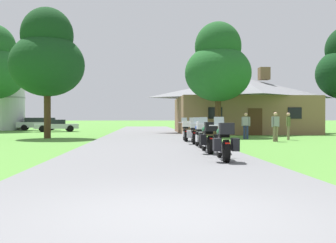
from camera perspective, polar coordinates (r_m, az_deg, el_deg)
ground_plane at (r=25.20m, az=-2.61°, el=-2.54°), size 500.00×500.00×0.00m
asphalt_driveway at (r=23.20m, az=-2.54°, el=-2.72°), size 6.40×80.00×0.06m
motorcycle_green_nearest_to_camera at (r=11.95m, az=7.94°, el=-2.91°), size 0.77×2.08×1.30m
motorcycle_green_second_in_row at (r=14.55m, az=5.73°, el=-2.31°), size 0.73×2.08×1.30m
motorcycle_blue_third_in_row at (r=17.39m, az=4.53°, el=-1.83°), size 0.66×2.08×1.30m
motorcycle_orange_fourth_in_row at (r=19.85m, az=3.70°, el=-1.58°), size 0.78×2.08×1.30m
motorcycle_black_farthest_in_row at (r=22.18m, az=2.49°, el=-1.34°), size 0.66×2.08×1.30m
stone_lodge at (r=36.18m, az=10.44°, el=2.39°), size 11.92×9.24×5.86m
bystander_gray_shirt_near_lodge at (r=25.73m, az=11.02°, el=-0.41°), size 0.50×0.36×1.67m
bystander_olive_shirt_beside_signpost at (r=25.50m, az=16.75°, el=-0.43°), size 0.31×0.53×1.67m
bystander_gray_shirt_by_tree at (r=23.38m, az=15.04°, el=-0.50°), size 0.51×0.34×1.67m
tree_by_lodge_front at (r=29.12m, az=7.12°, el=7.92°), size 4.74×4.74×8.22m
tree_left_near at (r=27.85m, az=-16.81°, el=8.88°), size 4.87×4.87×8.61m
metal_silo_distant at (r=48.61m, az=-21.87°, el=3.72°), size 3.85×3.85×8.25m
parked_silver_suv_far_left at (r=46.96m, az=-17.86°, el=-0.24°), size 4.84×2.57×1.40m
parked_silver_sedan_far_left at (r=41.07m, az=-15.69°, el=-0.52°), size 4.55×2.94×1.20m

